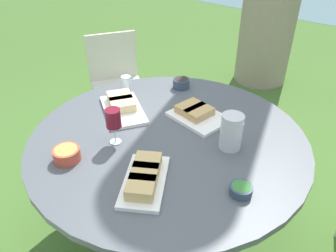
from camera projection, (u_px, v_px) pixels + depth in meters
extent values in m
plane|color=#446B2B|center=(168.00, 229.00, 2.17)|extent=(40.00, 40.00, 0.00)
cylinder|color=#4C4C51|center=(168.00, 228.00, 2.16)|extent=(0.54, 0.54, 0.02)
cylinder|color=#4C4C51|center=(168.00, 188.00, 1.96)|extent=(0.11, 0.11, 0.71)
cylinder|color=#4C5156|center=(168.00, 138.00, 1.76)|extent=(1.48, 1.48, 0.03)
cube|color=beige|center=(119.00, 88.00, 2.89)|extent=(0.58, 0.59, 0.04)
cube|color=beige|center=(112.00, 56.00, 2.92)|extent=(0.24, 0.40, 0.42)
cylinder|color=beige|center=(104.00, 126.00, 2.82)|extent=(0.03, 0.03, 0.43)
cylinder|color=beige|center=(147.00, 117.00, 2.93)|extent=(0.03, 0.03, 0.43)
cylinder|color=beige|center=(97.00, 105.00, 3.11)|extent=(0.03, 0.03, 0.43)
cylinder|color=beige|center=(136.00, 99.00, 3.22)|extent=(0.03, 0.03, 0.43)
cylinder|color=silver|center=(231.00, 132.00, 1.61)|extent=(0.11, 0.11, 0.19)
cone|color=silver|center=(242.00, 122.00, 1.54)|extent=(0.03, 0.03, 0.02)
cylinder|color=silver|center=(116.00, 142.00, 1.70)|extent=(0.06, 0.06, 0.01)
cylinder|color=silver|center=(115.00, 134.00, 1.67)|extent=(0.01, 0.01, 0.09)
cylinder|color=maroon|center=(113.00, 118.00, 1.62)|extent=(0.08, 0.08, 0.10)
cube|color=white|center=(199.00, 117.00, 1.88)|extent=(0.35, 0.28, 0.02)
cube|color=tan|center=(190.00, 108.00, 1.91)|extent=(0.13, 0.17, 0.04)
cube|color=tan|center=(199.00, 112.00, 1.87)|extent=(0.13, 0.17, 0.04)
cube|color=white|center=(145.00, 181.00, 1.44)|extent=(0.34, 0.39, 0.02)
cube|color=tan|center=(141.00, 188.00, 1.35)|extent=(0.16, 0.17, 0.05)
cube|color=tan|center=(144.00, 175.00, 1.42)|extent=(0.16, 0.17, 0.05)
cube|color=tan|center=(148.00, 164.00, 1.48)|extent=(0.16, 0.17, 0.05)
cube|color=white|center=(123.00, 110.00, 1.95)|extent=(0.44, 0.38, 0.02)
cube|color=#E0C184|center=(120.00, 98.00, 2.00)|extent=(0.19, 0.19, 0.05)
cube|color=#E0C184|center=(123.00, 105.00, 1.93)|extent=(0.19, 0.19, 0.05)
cylinder|color=#B74733|center=(67.00, 155.00, 1.56)|extent=(0.13, 0.13, 0.06)
cylinder|color=#E0C147|center=(66.00, 152.00, 1.55)|extent=(0.11, 0.11, 0.03)
cylinder|color=#334256|center=(241.00, 190.00, 1.38)|extent=(0.10, 0.10, 0.04)
cylinder|color=#387533|center=(241.00, 188.00, 1.37)|extent=(0.08, 0.08, 0.02)
cylinder|color=#334256|center=(181.00, 83.00, 2.20)|extent=(0.11, 0.11, 0.06)
cylinder|color=#2D231E|center=(181.00, 81.00, 2.19)|extent=(0.09, 0.09, 0.03)
cylinder|color=silver|center=(126.00, 83.00, 2.16)|extent=(0.06, 0.06, 0.10)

